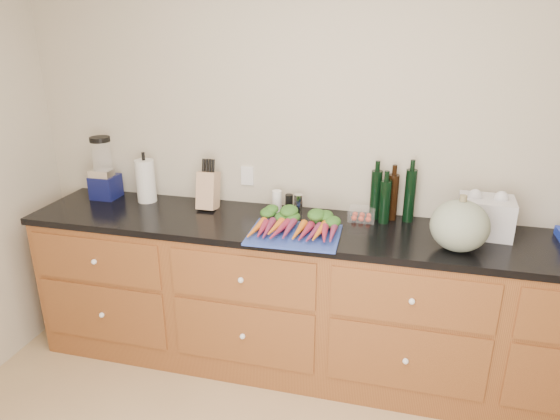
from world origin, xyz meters
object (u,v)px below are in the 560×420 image
(carrots, at_px, (296,226))
(blender_appliance, at_px, (104,172))
(cutting_board, at_px, (294,235))
(paper_towel, at_px, (146,181))
(knife_block, at_px, (208,190))
(tomato_box, at_px, (362,214))
(squash, at_px, (460,226))

(carrots, relative_size, blender_appliance, 1.14)
(cutting_board, xyz_separation_m, blender_appliance, (-1.34, 0.32, 0.17))
(paper_towel, height_order, knife_block, paper_towel)
(cutting_board, bearing_deg, carrots, 90.00)
(tomato_box, bearing_deg, cutting_board, -135.15)
(cutting_board, bearing_deg, paper_towel, 163.03)
(squash, bearing_deg, cutting_board, -177.57)
(cutting_board, bearing_deg, knife_block, 153.96)
(cutting_board, distance_m, knife_block, 0.69)
(blender_appliance, bearing_deg, knife_block, -1.40)
(paper_towel, xyz_separation_m, tomato_box, (1.38, 0.01, -0.10))
(knife_block, bearing_deg, squash, -10.29)
(squash, xyz_separation_m, blender_appliance, (-2.19, 0.28, 0.05))
(cutting_board, relative_size, paper_towel, 1.79)
(blender_appliance, bearing_deg, squash, -7.35)
(paper_towel, bearing_deg, tomato_box, 0.42)
(knife_block, bearing_deg, blender_appliance, 178.60)
(blender_appliance, height_order, tomato_box, blender_appliance)
(squash, xyz_separation_m, knife_block, (-1.46, 0.26, -0.02))
(squash, distance_m, blender_appliance, 2.21)
(squash, xyz_separation_m, paper_towel, (-1.89, 0.28, 0.01))
(cutting_board, height_order, blender_appliance, blender_appliance)
(cutting_board, relative_size, carrots, 1.06)
(squash, height_order, blender_appliance, blender_appliance)
(cutting_board, relative_size, blender_appliance, 1.20)
(knife_block, xyz_separation_m, tomato_box, (0.95, 0.03, -0.08))
(paper_towel, relative_size, tomato_box, 1.78)
(knife_block, relative_size, tomato_box, 1.49)
(cutting_board, height_order, carrots, carrots)
(knife_block, bearing_deg, cutting_board, -26.04)
(cutting_board, distance_m, tomato_box, 0.47)
(carrots, height_order, squash, squash)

